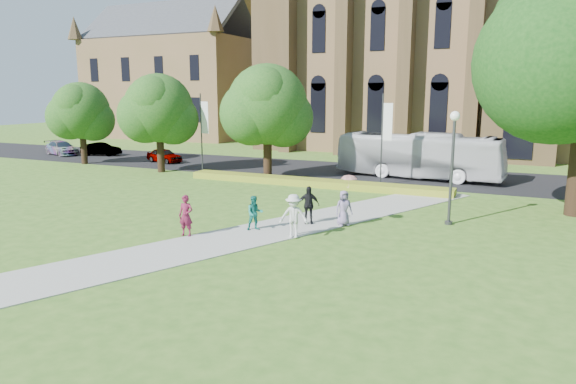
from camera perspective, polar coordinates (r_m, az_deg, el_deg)
The scene contains 22 objects.
ground at distance 21.43m, azimuth -5.41°, elevation -5.47°, with size 160.00×160.00×0.00m, color #39681F.
road at distance 39.62m, azimuth 9.15°, elevation 2.07°, with size 160.00×10.00×0.02m, color black.
footpath at distance 22.26m, azimuth -4.12°, elevation -4.77°, with size 3.20×30.00×0.04m, color #B2B2A8.
flower_hedge at distance 33.84m, azimuth 2.80°, elevation 1.05°, with size 18.00×1.40×0.45m, color gold.
cathedral at distance 57.92m, azimuth 25.18°, elevation 16.85°, with size 52.60×18.25×28.00m.
building_west at distance 74.48m, azimuth -12.34°, elevation 13.16°, with size 22.00×14.00×18.30m.
streetlamp at distance 24.59m, azimuth 17.83°, elevation 4.02°, with size 0.44×0.44×5.24m.
street_tree_0 at distance 40.65m, azimuth -14.19°, elevation 8.99°, with size 5.20×5.20×7.50m.
street_tree_1 at distance 36.18m, azimuth -2.33°, elevation 9.66°, with size 5.60×5.60×8.05m.
street_tree_2 at distance 47.48m, azimuth -22.02°, elevation 8.35°, with size 4.80×4.80×6.95m.
banner_pole_0 at distance 34.09m, azimuth 10.59°, elevation 6.31°, with size 0.70×0.10×6.00m.
banner_pole_1 at distance 39.85m, azimuth -9.48°, elevation 7.00°, with size 0.70×0.10×6.00m.
tour_coach at distance 37.85m, azimuth 14.32°, elevation 3.95°, with size 2.73×11.66×3.25m, color silver.
car_0 at distance 46.47m, azimuth -13.58°, elevation 3.98°, with size 1.45×3.61×1.23m, color gray.
car_1 at distance 53.37m, azimuth -20.06°, elevation 4.49°, with size 1.32×3.77×1.24m, color gray.
car_2 at distance 55.48m, azimuth -23.85°, elevation 4.49°, with size 1.86×4.58×1.33m, color gray.
pedestrian_0 at distance 22.21m, azimuth -11.28°, elevation -2.59°, with size 0.64×0.42×1.76m, color maroon.
pedestrian_1 at distance 22.77m, azimuth -3.71°, elevation -2.34°, with size 0.75×0.58×1.54m, color #167264.
pedestrian_2 at distance 21.52m, azimuth 0.62°, elevation -2.68°, with size 1.20×0.69×1.85m, color silver.
pedestrian_3 at distance 23.87m, azimuth 2.27°, elevation -1.44°, with size 1.03×0.43×1.76m, color black.
pedestrian_4 at distance 23.65m, azimuth 6.22°, elevation -1.78°, with size 0.79×0.52×1.63m, color slate.
parasol at distance 23.47m, azimuth 6.77°, elevation 0.92°, with size 0.72×0.72×0.63m, color #CB958F.
Camera 1 is at (10.32, -17.78, 6.04)m, focal length 32.00 mm.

